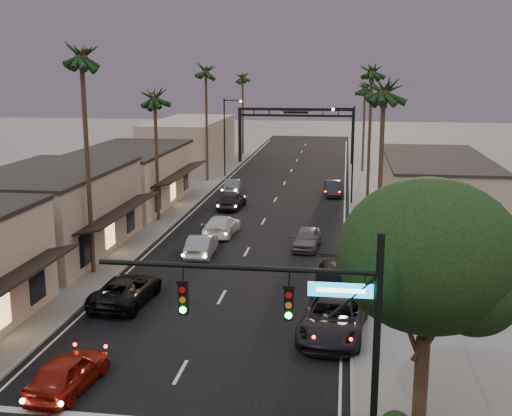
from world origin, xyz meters
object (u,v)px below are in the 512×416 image
(arch, at_px, (296,121))
(oncoming_pickup, at_px, (126,290))
(palm_rb, at_px, (372,67))
(traffic_signal, at_px, (312,320))
(palm_ra, at_px, (384,84))
(curbside_black, at_px, (336,281))
(corner_tree, at_px, (431,262))
(palm_rc, at_px, (365,84))
(oncoming_red, at_px, (68,372))
(curbside_near, at_px, (334,318))
(streetlight_left, at_px, (227,131))
(streetlight_right, at_px, (350,147))
(palm_ld, at_px, (206,67))
(palm_far, at_px, (243,74))
(oncoming_silver, at_px, (202,245))
(palm_lc, at_px, (154,92))
(palm_lb, at_px, (81,50))

(arch, xyz_separation_m, oncoming_pickup, (-4.88, -52.59, -4.77))
(palm_rb, bearing_deg, traffic_signal, -94.16)
(palm_ra, xyz_separation_m, curbside_black, (-2.40, -3.79, -10.64))
(corner_tree, distance_m, palm_rb, 37.12)
(palm_rb, bearing_deg, palm_rc, 90.00)
(corner_tree, relative_size, oncoming_red, 2.00)
(corner_tree, bearing_deg, palm_ra, 93.03)
(palm_rb, xyz_separation_m, oncoming_red, (-12.58, -36.03, -11.67))
(palm_rc, bearing_deg, palm_ra, -90.00)
(arch, height_order, curbside_near, arch)
(streetlight_left, height_order, palm_rc, palm_rc)
(oncoming_red, height_order, oncoming_pickup, oncoming_pickup)
(streetlight_right, bearing_deg, palm_ld, 147.21)
(palm_far, bearing_deg, curbside_black, -75.92)
(oncoming_pickup, bearing_deg, palm_far, -83.65)
(streetlight_left, relative_size, curbside_near, 1.44)
(streetlight_left, relative_size, palm_rb, 0.63)
(palm_rc, distance_m, oncoming_silver, 40.30)
(palm_far, height_order, oncoming_silver, palm_far)
(arch, height_order, streetlight_left, streetlight_left)
(oncoming_silver, bearing_deg, palm_lc, -61.03)
(corner_tree, distance_m, oncoming_pickup, 18.24)
(oncoming_silver, distance_m, curbside_near, 14.95)
(traffic_signal, distance_m, palm_lc, 35.46)
(streetlight_left, height_order, palm_rb, palm_rb)
(streetlight_right, distance_m, palm_ld, 19.78)
(palm_far, distance_m, oncoming_pickup, 61.62)
(palm_lb, bearing_deg, curbside_black, -6.91)
(oncoming_pickup, bearing_deg, oncoming_red, 98.61)
(corner_tree, bearing_deg, palm_lc, 122.34)
(streetlight_left, height_order, palm_lb, palm_lb)
(traffic_signal, relative_size, streetlight_right, 0.95)
(palm_rb, distance_m, curbside_near, 31.58)
(palm_far, xyz_separation_m, oncoming_red, (4.32, -70.03, -10.69))
(palm_rb, height_order, curbside_near, palm_rb)
(streetlight_left, xyz_separation_m, palm_ra, (15.52, -34.00, 6.11))
(streetlight_left, distance_m, oncoming_pickup, 40.90)
(arch, height_order, palm_rc, palm_rc)
(traffic_signal, bearing_deg, arch, 94.93)
(corner_tree, distance_m, curbside_near, 9.46)
(streetlight_right, relative_size, palm_rc, 0.74)
(arch, height_order, streetlight_right, streetlight_right)
(arch, bearing_deg, palm_lb, -100.16)
(palm_lb, height_order, palm_ld, palm_lb)
(palm_lb, xyz_separation_m, curbside_black, (14.80, -1.79, -12.58))
(traffic_signal, height_order, palm_far, palm_far)
(streetlight_right, distance_m, palm_lb, 28.89)
(palm_ra, bearing_deg, palm_rb, 90.00)
(streetlight_right, bearing_deg, oncoming_red, -106.40)
(palm_far, distance_m, curbside_near, 65.79)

